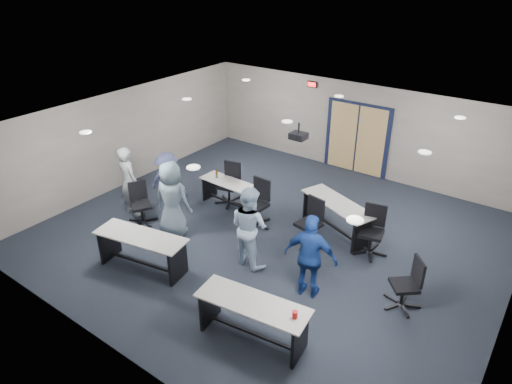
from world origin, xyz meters
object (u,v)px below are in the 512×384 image
Objects in this scene: table_front_right at (253,314)px; table_back_right at (337,212)px; person_back at (168,183)px; person_gray at (129,181)px; chair_back_c at (308,223)px; chair_loose_right at (404,284)px; person_navy at (311,257)px; chair_back_a at (229,184)px; chair_back_d at (372,231)px; person_lightblue at (249,226)px; chair_back_b at (255,204)px; table_front_left at (142,246)px; chair_loose_left at (141,204)px; person_plaid at (172,199)px; table_back_left at (230,190)px.

table_back_right is (-0.42, 3.92, 0.00)m from table_front_right.
person_gray is at bearing 34.17° from person_back.
table_front_right is 1.26× the size of person_back.
chair_back_c is 0.61× the size of person_gray.
person_navy is at bearing -106.19° from chair_loose_right.
chair_back_a is 3.98m from chair_back_d.
person_lightblue reaches higher than chair_back_c.
chair_back_a reaches higher than table_back_right.
table_front_left is at bearing -103.09° from chair_back_b.
table_back_right is 1.85× the size of chair_back_a.
chair_back_a reaches higher than table_front_right.
chair_back_a is 2.71m from chair_back_c.
person_back is (-4.38, 2.36, 0.26)m from table_front_right.
chair_back_c is (-0.30, -0.83, 0.01)m from table_back_right.
chair_loose_left is at bearing -129.79° from chair_back_a.
chair_back_b is (-2.18, 3.07, 0.04)m from table_front_right.
chair_back_a is 1.07× the size of chair_loose_right.
person_plaid reaches higher than person_back.
person_plaid is at bearing -166.65° from chair_back_d.
person_lightblue is at bearing 170.29° from person_plaid.
chair_back_a is 1.95m from person_plaid.
person_gray is (-5.05, 1.68, 0.37)m from table_front_right.
chair_loose_right is 0.59× the size of person_navy.
person_back reaches higher than chair_back_c.
person_plaid reaches higher than table_back_left.
chair_loose_right is at bearing -58.60° from chair_back_d.
chair_back_a is 0.70× the size of person_back.
chair_loose_right is (2.49, -0.79, -0.03)m from chair_back_c.
person_navy is at bearing -113.21° from chair_back_d.
chair_back_d is 0.62× the size of person_gray.
chair_back_c is 0.62× the size of person_lightblue.
chair_back_b is 1.46m from chair_back_c.
chair_back_a is (-0.33, 3.28, 0.01)m from table_front_left.
chair_back_d is 1.08× the size of chair_loose_right.
chair_back_b is 1.98m from person_plaid.
person_lightblue is 3.07m from person_back.
person_back is at bearing 144.43° from table_front_right.
chair_back_b is at bearing 118.08° from table_front_right.
table_front_right is at bearing -15.90° from table_front_left.
chair_back_b is 1.13× the size of chair_loose_left.
chair_loose_left is (-1.23, -1.94, 0.04)m from table_back_left.
person_gray reaches higher than chair_back_c.
person_plaid is at bearing 129.59° from person_back.
table_back_right is 1.13× the size of person_plaid.
person_gray is at bearing -132.08° from table_back_right.
person_plaid is 1.04× the size of person_navy.
table_back_left is 1.47× the size of chair_back_b.
chair_back_c is 1.54m from person_lightblue.
table_front_left is at bearing 95.49° from person_plaid.
table_front_left is 3.19m from table_back_left.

